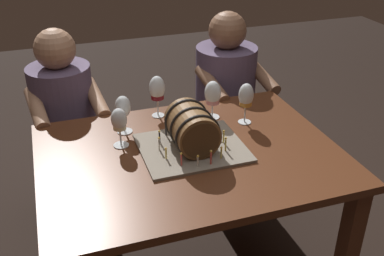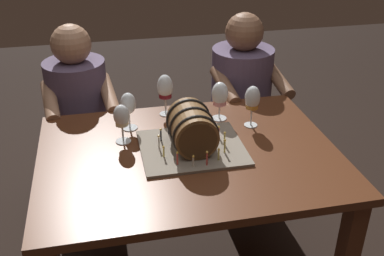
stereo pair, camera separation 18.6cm
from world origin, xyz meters
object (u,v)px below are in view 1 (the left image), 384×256
Objects in this scene: dining_table at (190,176)px; person_seated_left at (68,139)px; wine_glass_white at (119,121)px; wine_glass_empty at (123,108)px; wine_glass_red at (157,90)px; barrel_cake at (192,132)px; wine_glass_rose at (213,95)px; wine_glass_amber at (246,97)px; person_seated_right at (225,113)px.

person_seated_left is (-0.46, 0.72, -0.13)m from dining_table.
wine_glass_white and wine_glass_empty have the same top height.
wine_glass_red is 0.67m from person_seated_left.
person_seated_left is (-0.48, 0.70, -0.33)m from barrel_cake.
wine_glass_rose is 1.06× the size of wine_glass_white.
wine_glass_amber is at bearing -37.88° from wine_glass_rose.
wine_glass_red is 1.04× the size of wine_glass_amber.
wine_glass_amber is 0.55m from wine_glass_empty.
wine_glass_red is 0.18× the size of person_seated_right.
person_seated_right reaches higher than wine_glass_empty.
person_seated_left is at bearing 145.12° from wine_glass_amber.
dining_table is 0.86m from person_seated_right.
wine_glass_white is 0.98m from person_seated_right.
dining_table is 7.04× the size of wine_glass_empty.
wine_glass_rose is (-0.12, 0.10, -0.01)m from wine_glass_amber.
person_seated_left is at bearing 140.11° from wine_glass_red.
wine_glass_red is 0.26m from wine_glass_rose.
person_seated_left reaches higher than wine_glass_rose.
person_seated_left is (-0.20, 0.57, -0.36)m from wine_glass_white.
person_seated_left is (-0.42, 0.35, -0.38)m from wine_glass_red.
barrel_cake is at bearing -44.90° from wine_glass_empty.
wine_glass_red is 0.41m from wine_glass_amber.
dining_table is 0.20m from barrel_cake.
wine_glass_red reaches higher than dining_table.
wine_glass_amber is 1.03m from person_seated_left.
wine_glass_white is 0.16× the size of person_seated_left.
dining_table is at bearing -84.08° from wine_glass_red.
wine_glass_rose is 0.42m from wine_glass_empty.
person_seated_right reaches higher than barrel_cake.
barrel_cake reaches higher than wine_glass_empty.
person_seated_right is (0.44, 0.70, -0.31)m from barrel_cake.
person_seated_right is (0.46, 0.72, -0.11)m from dining_table.
wine_glass_rose is (0.20, 0.27, 0.24)m from dining_table.
person_seated_right is (0.72, 0.57, -0.34)m from wine_glass_white.
barrel_cake is 2.20× the size of wine_glass_amber.
wine_glass_white is 1.00× the size of wine_glass_empty.
wine_glass_red is at bearing 99.17° from barrel_cake.
wine_glass_rose is at bearing 142.12° from wine_glass_amber.
wine_glass_amber is 0.17× the size of person_seated_left.
wine_glass_red reaches higher than barrel_cake.
wine_glass_amber is (0.31, 0.15, 0.05)m from barrel_cake.
wine_glass_empty is at bearing -149.80° from wine_glass_red.
wine_glass_white reaches higher than dining_table.
wine_glass_white is (-0.59, -0.03, -0.01)m from wine_glass_amber.
dining_table is 0.41m from wine_glass_rose.
wine_glass_empty is (0.04, 0.11, 0.00)m from wine_glass_white.
barrel_cake is 0.30m from wine_glass_white.
wine_glass_empty is 0.89m from person_seated_right.
wine_glass_rose is 0.48m from wine_glass_white.
barrel_cake is 2.46× the size of wine_glass_white.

